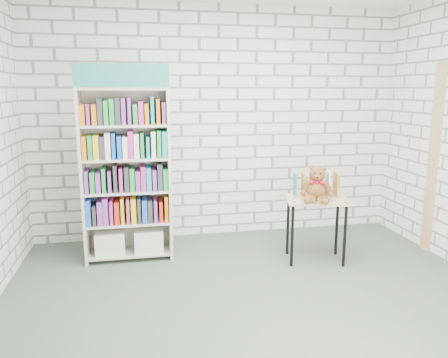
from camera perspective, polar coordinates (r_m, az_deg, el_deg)
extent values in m
plane|color=#435043|center=(3.88, 4.99, -16.26)|extent=(4.50, 4.50, 0.00)
cube|color=silver|center=(5.40, -0.67, 7.23)|extent=(4.50, 0.02, 2.80)
cube|color=silver|center=(1.67, 25.24, -3.75)|extent=(4.50, 0.02, 2.80)
cube|color=beige|center=(4.76, -17.93, 0.22)|extent=(0.03, 0.36, 1.84)
cube|color=beige|center=(4.74, -7.22, 0.64)|extent=(0.03, 0.36, 1.84)
cube|color=beige|center=(4.89, -12.55, 0.81)|extent=(0.92, 0.02, 1.84)
cube|color=teal|center=(4.48, -13.23, 13.06)|extent=(0.92, 0.02, 0.22)
cube|color=beige|center=(4.96, -12.15, -9.32)|extent=(0.86, 0.34, 0.03)
cube|color=beige|center=(4.85, -12.32, -5.49)|extent=(0.86, 0.34, 0.03)
cube|color=beige|center=(4.76, -12.50, -1.50)|extent=(0.86, 0.34, 0.03)
cube|color=beige|center=(4.70, -12.69, 2.63)|extent=(0.86, 0.34, 0.03)
cube|color=beige|center=(4.66, -12.88, 6.85)|extent=(0.86, 0.34, 0.03)
cube|color=beige|center=(4.64, -13.08, 11.36)|extent=(0.86, 0.34, 0.03)
cube|color=silver|center=(4.92, -14.61, -7.93)|extent=(0.31, 0.30, 0.24)
cube|color=silver|center=(4.91, -9.82, -7.76)|extent=(0.31, 0.30, 0.24)
cube|color=#BF338C|center=(4.80, -12.39, -3.98)|extent=(0.86, 0.30, 0.24)
cube|color=#19A5B2|center=(4.72, -12.58, 0.07)|extent=(0.86, 0.30, 0.24)
cube|color=white|center=(4.67, -12.76, 4.25)|extent=(0.86, 0.30, 0.24)
cube|color=purple|center=(4.64, -12.95, 8.50)|extent=(0.86, 0.30, 0.24)
cube|color=tan|center=(4.70, 12.01, -2.64)|extent=(0.72, 0.57, 0.03)
cylinder|color=black|center=(4.59, 8.89, -7.36)|extent=(0.03, 0.03, 0.66)
cylinder|color=black|center=(4.92, 8.34, -6.06)|extent=(0.03, 0.03, 0.66)
cylinder|color=black|center=(4.70, 15.50, -7.21)|extent=(0.03, 0.03, 0.66)
cylinder|color=black|center=(5.02, 14.52, -5.96)|extent=(0.03, 0.03, 0.66)
cylinder|color=black|center=(4.50, 9.14, -3.02)|extent=(0.04, 0.04, 0.01)
cylinder|color=black|center=(4.60, 15.59, -2.97)|extent=(0.04, 0.04, 0.01)
cube|color=teal|center=(4.73, 9.27, -0.61)|extent=(0.05, 0.20, 0.27)
cube|color=orange|center=(4.74, 10.31, -0.61)|extent=(0.05, 0.20, 0.27)
cube|color=red|center=(4.76, 11.34, -0.61)|extent=(0.05, 0.20, 0.27)
cube|color=black|center=(4.78, 12.36, -0.61)|extent=(0.05, 0.20, 0.27)
cube|color=white|center=(4.79, 13.37, -0.61)|extent=(0.05, 0.20, 0.27)
cube|color=#BA6F20|center=(4.81, 14.38, -0.61)|extent=(0.05, 0.20, 0.27)
ellipsoid|color=brown|center=(4.60, 12.06, -1.39)|extent=(0.22, 0.18, 0.22)
sphere|color=brown|center=(4.56, 12.14, 0.61)|extent=(0.15, 0.15, 0.15)
sphere|color=brown|center=(4.56, 11.47, 1.44)|extent=(0.06, 0.06, 0.06)
sphere|color=brown|center=(4.56, 12.89, 1.38)|extent=(0.06, 0.06, 0.06)
sphere|color=brown|center=(4.50, 12.11, 0.21)|extent=(0.06, 0.06, 0.06)
sphere|color=black|center=(4.49, 11.79, 0.74)|extent=(0.02, 0.02, 0.02)
sphere|color=black|center=(4.49, 12.47, 0.71)|extent=(0.02, 0.02, 0.02)
sphere|color=black|center=(4.47, 12.11, 0.20)|extent=(0.02, 0.02, 0.02)
cylinder|color=brown|center=(4.57, 10.71, -1.01)|extent=(0.11, 0.12, 0.15)
cylinder|color=brown|center=(4.57, 13.42, -1.14)|extent=(0.12, 0.08, 0.15)
sphere|color=brown|center=(4.57, 10.29, -1.79)|extent=(0.06, 0.06, 0.06)
sphere|color=brown|center=(4.57, 13.77, -1.95)|extent=(0.06, 0.06, 0.06)
cylinder|color=brown|center=(4.51, 11.20, -2.49)|extent=(0.08, 0.17, 0.09)
cylinder|color=brown|center=(4.51, 12.77, -2.56)|extent=(0.16, 0.16, 0.09)
sphere|color=brown|center=(4.44, 10.83, -2.76)|extent=(0.07, 0.07, 0.07)
sphere|color=brown|center=(4.44, 13.09, -2.87)|extent=(0.07, 0.07, 0.07)
cone|color=red|center=(4.51, 11.63, -0.40)|extent=(0.08, 0.08, 0.06)
cone|color=red|center=(4.51, 12.54, -0.45)|extent=(0.08, 0.08, 0.06)
sphere|color=red|center=(4.51, 12.08, -0.43)|extent=(0.03, 0.03, 0.03)
cube|color=tan|center=(5.37, 25.67, 2.30)|extent=(0.05, 0.12, 2.10)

